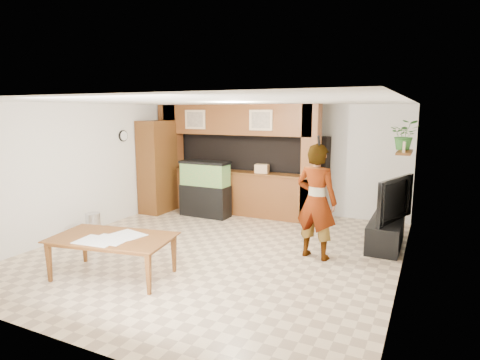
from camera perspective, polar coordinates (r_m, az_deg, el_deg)
The scene contains 22 objects.
floor at distance 7.26m, azimuth -3.08°, elevation -9.93°, with size 6.50×6.50×0.00m, color #CBB28D.
ceiling at distance 6.84m, azimuth -3.29°, elevation 11.05°, with size 6.50×6.50×0.00m, color white.
wall_back at distance 9.88m, azimuth 5.98°, elevation 3.05°, with size 6.00×6.00×0.00m, color silver.
wall_left at distance 8.77m, azimuth -20.61°, elevation 1.63°, with size 6.50×6.50×0.00m, color silver.
wall_right at distance 6.10m, azimuth 22.34°, elevation -1.80°, with size 6.50×6.50×0.00m, color silver.
partition at distance 9.68m, azimuth -0.55°, elevation 3.04°, with size 4.20×0.99×2.60m.
wall_clock at distance 9.41m, azimuth -16.27°, elevation 6.05°, with size 0.05×0.25×0.25m.
wall_shelf at distance 7.98m, azimuth 22.36°, elevation 3.67°, with size 0.25×0.90×0.04m, color brown.
pantry_cabinet at distance 9.96m, azimuth -11.66°, elevation 1.86°, with size 0.56×0.91×2.22m, color brown.
trash_can at distance 8.31m, azimuth -20.14°, elevation -6.14°, with size 0.28×0.28×0.51m, color #B2B2B7.
aquarium at distance 9.41m, azimuth -4.98°, elevation -1.35°, with size 1.18×0.44×1.31m.
tv_stand at distance 7.88m, azimuth 20.03°, elevation -7.04°, with size 0.54×1.49×0.50m, color black.
television at distance 7.72m, azimuth 20.30°, elevation -2.46°, with size 1.37×0.18×0.79m, color black.
photo_frame at distance 7.69m, azimuth 22.28°, elevation 4.34°, with size 0.03×0.14×0.19m, color tan.
potted_plant at distance 8.22m, azimuth 22.40°, elevation 5.95°, with size 0.51×0.44×0.57m, color #2E6B2A.
person at distance 6.77m, azimuth 10.80°, elevation -3.02°, with size 0.71×0.46×1.94m, color olive.
microphone at distance 6.45m, azimuth 11.15°, elevation 5.48°, with size 0.04×0.04×0.17m, color black.
dining_table at distance 6.32m, azimuth -17.75°, elevation -10.46°, with size 1.76×0.98×0.62m, color brown.
newspaper_a at distance 6.11m, azimuth -18.05°, elevation -8.07°, with size 0.55×0.40×0.01m, color silver.
newspaper_b at distance 6.11m, azimuth -19.63°, elevation -8.15°, with size 0.58×0.42×0.01m, color silver.
newspaper_c at distance 6.26m, azimuth -15.63°, elevation -7.51°, with size 0.50×0.36×0.01m, color silver.
counter_box at distance 9.23m, azimuth 3.14°, elevation 1.62°, with size 0.30×0.20×0.20m, color tan.
Camera 1 is at (3.31, -5.98, 2.44)m, focal length 30.00 mm.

